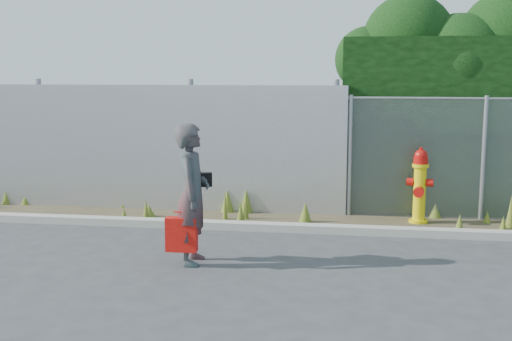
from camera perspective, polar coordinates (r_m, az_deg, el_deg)
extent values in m
plane|color=#38383B|center=(8.19, 0.64, -8.49)|extent=(80.00, 80.00, 0.00)
cube|color=#A09D91|center=(9.90, 2.07, -5.07)|extent=(16.00, 0.22, 0.12)
cube|color=#453A27|center=(10.49, 2.44, -4.57)|extent=(16.00, 1.20, 0.01)
cone|color=#4A5D1C|center=(10.92, -9.48, -3.62)|extent=(0.21, 0.21, 0.21)
cone|color=#4A5D1C|center=(11.05, -0.87, -2.78)|extent=(0.22, 0.22, 0.42)
cone|color=#4A5D1C|center=(12.62, -21.31, -2.17)|extent=(0.17, 0.17, 0.32)
cone|color=#4A5D1C|center=(10.64, 21.12, -4.40)|extent=(0.11, 0.11, 0.22)
cone|color=#4A5D1C|center=(10.56, -2.77, -3.09)|extent=(0.09, 0.09, 0.51)
cone|color=#4A5D1C|center=(10.41, 4.40, -3.77)|extent=(0.21, 0.21, 0.34)
cone|color=#4A5D1C|center=(10.26, 17.65, -4.51)|extent=(0.15, 0.15, 0.28)
cone|color=#4A5D1C|center=(12.47, -19.75, -2.17)|extent=(0.20, 0.20, 0.34)
cone|color=#4A5D1C|center=(10.77, 21.72, -3.44)|extent=(0.16, 0.16, 0.53)
cone|color=#4A5D1C|center=(10.74, -11.65, -3.89)|extent=(0.12, 0.12, 0.21)
cone|color=#4A5D1C|center=(10.98, 19.85, -3.98)|extent=(0.13, 0.13, 0.20)
cone|color=#4A5D1C|center=(11.13, -2.56, -2.79)|extent=(0.23, 0.23, 0.39)
cone|color=#4A5D1C|center=(10.61, -9.75, -3.52)|extent=(0.12, 0.12, 0.38)
cone|color=#4A5D1C|center=(10.40, -1.37, -3.78)|extent=(0.14, 0.14, 0.33)
cone|color=#4A5D1C|center=(10.58, -0.89, -3.31)|extent=(0.09, 0.09, 0.42)
cone|color=#4A5D1C|center=(11.71, -11.73, -2.89)|extent=(0.12, 0.12, 0.18)
cone|color=#4A5D1C|center=(11.11, 15.65, -3.50)|extent=(0.22, 0.22, 0.25)
cube|color=#AAACB1|center=(11.66, -13.31, 2.02)|extent=(8.50, 0.08, 2.20)
cylinder|color=gray|center=(12.28, -18.54, 2.37)|extent=(0.10, 0.10, 2.30)
cylinder|color=gray|center=(11.29, -5.75, 2.25)|extent=(0.10, 0.10, 2.30)
cylinder|color=gray|center=(10.95, 7.05, 2.02)|extent=(0.10, 0.10, 2.30)
cylinder|color=gray|center=(10.84, 8.34, 1.26)|extent=(0.07, 0.07, 2.05)
cylinder|color=gray|center=(11.05, 19.56, 0.98)|extent=(0.07, 0.07, 2.05)
sphere|color=black|center=(11.97, 9.91, 9.71)|extent=(1.19, 1.19, 1.19)
sphere|color=black|center=(11.99, 13.41, 11.19)|extent=(1.63, 1.63, 1.63)
sphere|color=black|center=(11.95, 17.62, 8.95)|extent=(1.79, 1.79, 1.79)
sphere|color=black|center=(12.28, 21.42, 10.80)|extent=(1.69, 1.69, 1.69)
cylinder|color=yellow|center=(10.71, 14.23, -4.41)|extent=(0.31, 0.31, 0.07)
cylinder|color=yellow|center=(10.62, 14.32, -2.15)|extent=(0.20, 0.20, 0.93)
cylinder|color=yellow|center=(10.54, 14.42, 0.44)|extent=(0.26, 0.26, 0.05)
cylinder|color=#B20F0A|center=(10.53, 14.44, 0.85)|extent=(0.23, 0.23, 0.11)
sphere|color=#B20F0A|center=(10.52, 14.45, 1.26)|extent=(0.21, 0.21, 0.21)
cylinder|color=#B20F0A|center=(10.50, 14.48, 1.85)|extent=(0.05, 0.05, 0.05)
cylinder|color=#B20F0A|center=(10.56, 13.54, -1.00)|extent=(0.11, 0.12, 0.12)
cylinder|color=#B20F0A|center=(10.60, 15.18, -1.04)|extent=(0.11, 0.12, 0.12)
cylinder|color=#B20F0A|center=(10.45, 14.42, -1.87)|extent=(0.16, 0.13, 0.16)
imported|color=#0E5857|center=(8.16, -5.69, -2.10)|extent=(0.47, 0.68, 1.79)
cube|color=#AE0E09|center=(8.13, -6.64, -5.67)|extent=(0.39, 0.14, 0.43)
cylinder|color=#AE0E09|center=(8.06, -6.67, -3.69)|extent=(0.19, 0.02, 0.02)
cube|color=black|center=(8.30, -4.76, -0.81)|extent=(0.24, 0.10, 0.18)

